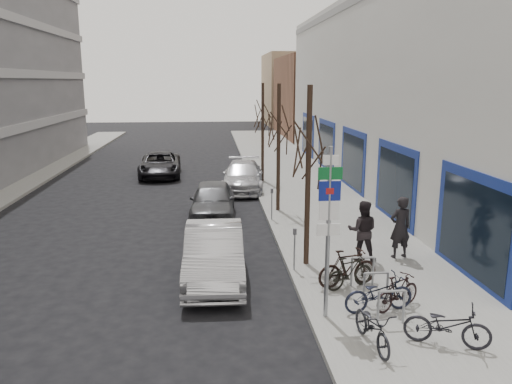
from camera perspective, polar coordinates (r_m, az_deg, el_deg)
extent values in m
plane|color=black|center=(12.08, -3.66, -15.07)|extent=(120.00, 120.00, 0.00)
cube|color=slate|center=(21.94, 7.44, -2.11)|extent=(5.00, 70.00, 0.15)
cube|color=brown|center=(52.42, 9.62, 10.67)|extent=(12.00, 14.00, 8.00)
cube|color=#937A5B|center=(67.13, 6.78, 11.57)|extent=(13.00, 12.00, 9.00)
cylinder|color=gray|center=(11.56, 8.22, -5.18)|extent=(0.10, 0.10, 4.20)
cube|color=white|center=(11.12, 8.54, 3.64)|extent=(0.35, 0.03, 0.22)
cube|color=#0C5926|center=(11.17, 8.49, 2.12)|extent=(0.55, 0.03, 0.28)
cube|color=navy|center=(11.25, 8.43, 0.11)|extent=(0.50, 0.03, 0.45)
cube|color=maroon|center=(11.24, 8.44, 0.10)|extent=(0.18, 0.02, 0.14)
cube|color=white|center=(11.35, 8.35, -2.11)|extent=(0.45, 0.03, 0.45)
cube|color=white|center=(11.48, 8.28, -4.28)|extent=(0.55, 0.03, 0.28)
cylinder|color=gray|center=(11.98, 13.80, -12.76)|extent=(0.06, 0.06, 0.80)
cylinder|color=gray|center=(12.18, 16.53, -12.49)|extent=(0.06, 0.06, 0.80)
cylinder|color=gray|center=(11.91, 15.29, -10.88)|extent=(0.60, 0.06, 0.06)
cylinder|color=gray|center=(12.93, 12.21, -10.72)|extent=(0.06, 0.06, 0.80)
cylinder|color=gray|center=(13.11, 14.76, -10.52)|extent=(0.06, 0.06, 0.80)
cylinder|color=gray|center=(12.87, 13.59, -8.98)|extent=(0.60, 0.06, 0.06)
cylinder|color=gray|center=(13.90, 10.87, -8.97)|extent=(0.06, 0.06, 0.80)
cylinder|color=gray|center=(14.07, 13.24, -8.81)|extent=(0.06, 0.06, 0.80)
cylinder|color=gray|center=(13.84, 12.14, -7.35)|extent=(0.60, 0.06, 0.06)
cylinder|color=black|center=(14.76, 5.95, 1.37)|extent=(0.16, 0.16, 5.50)
cylinder|color=black|center=(21.09, 2.58, 4.80)|extent=(0.16, 0.16, 5.50)
cylinder|color=black|center=(27.50, 0.76, 6.64)|extent=(0.16, 0.16, 5.50)
cylinder|color=gray|center=(14.75, 4.42, -6.87)|extent=(0.05, 0.05, 1.10)
cube|color=#3F3F44|center=(14.55, 4.46, -4.53)|extent=(0.10, 0.08, 0.18)
cylinder|color=gray|center=(19.96, 1.82, -1.63)|extent=(0.05, 0.05, 1.10)
cube|color=#3F3F44|center=(19.82, 1.83, 0.13)|extent=(0.10, 0.08, 0.18)
cylinder|color=gray|center=(25.30, 0.32, 1.42)|extent=(0.05, 0.05, 1.10)
cube|color=#3F3F44|center=(25.18, 0.32, 2.82)|extent=(0.10, 0.08, 0.18)
imported|color=black|center=(11.03, 13.20, -14.44)|extent=(0.69, 1.70, 1.01)
imported|color=black|center=(12.82, 15.89, -10.89)|extent=(1.52, 1.12, 0.90)
imported|color=black|center=(12.55, 13.86, -10.87)|extent=(1.81, 0.77, 1.07)
imported|color=black|center=(13.74, 10.66, -8.97)|extent=(1.56, 0.96, 0.91)
imported|color=black|center=(11.48, 21.05, -13.67)|extent=(1.83, 1.18, 1.08)
imported|color=black|center=(13.82, 10.45, -8.47)|extent=(1.84, 0.93, 1.07)
imported|color=#B7B8BD|center=(14.43, -4.82, -7.01)|extent=(1.71, 4.72, 1.55)
imported|color=#444548|center=(20.72, -4.96, -0.97)|extent=(1.99, 4.54, 1.52)
imported|color=#AFAFB4|center=(26.10, -1.51, 1.84)|extent=(2.54, 5.23, 1.47)
imported|color=black|center=(30.43, -10.90, 3.11)|extent=(2.60, 5.22, 1.42)
imported|color=black|center=(16.24, 16.15, -3.89)|extent=(0.80, 0.60, 1.97)
imported|color=black|center=(15.73, 12.07, -4.30)|extent=(0.81, 0.66, 1.92)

